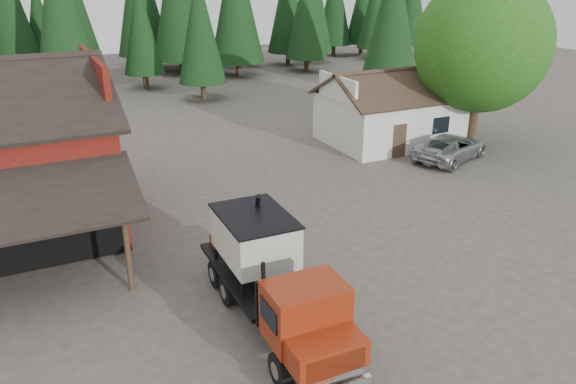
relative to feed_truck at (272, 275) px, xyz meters
name	(u,v)px	position (x,y,z in m)	size (l,w,h in m)	color
ground	(302,281)	(1.96, 1.81, -1.72)	(120.00, 120.00, 0.00)	#4B453B
farmhouse	(391,116)	(14.96, 14.81, -0.05)	(8.60, 6.42, 4.65)	silver
deciduous_tree	(482,50)	(18.97, 11.78, 4.19)	(8.00, 8.00, 10.20)	#382619
conifer_backdrop	(108,80)	(1.96, 43.81, -1.72)	(76.00, 16.00, 16.00)	black
near_pine_b	(200,27)	(7.96, 31.81, 4.17)	(3.96, 3.96, 10.40)	#382619
near_pine_c	(393,11)	(23.96, 27.81, 5.17)	(4.84, 4.84, 12.40)	#382619
near_pine_d	(61,8)	(-2.04, 35.81, 5.67)	(5.28, 5.28, 13.40)	#382619
feed_truck	(272,275)	(0.00, 0.00, 0.00)	(2.41, 8.19, 3.68)	black
silver_car	(451,147)	(15.96, 10.16, -0.97)	(2.48, 5.38, 1.50)	#A6A9AE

